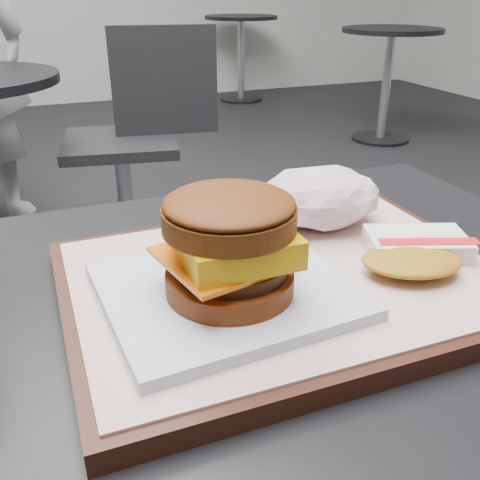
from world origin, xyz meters
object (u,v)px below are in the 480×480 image
(breakfast_sandwich, at_px, (229,256))
(hash_brown, at_px, (414,251))
(serving_tray, at_px, (286,282))
(neighbor_chair, at_px, (136,129))
(crumpled_wrapper, at_px, (321,197))

(breakfast_sandwich, xyz_separation_m, hash_brown, (0.18, -0.00, -0.03))
(serving_tray, height_order, neighbor_chair, neighbor_chair)
(serving_tray, xyz_separation_m, hash_brown, (0.11, -0.02, 0.02))
(hash_brown, bearing_deg, breakfast_sandwich, 179.71)
(breakfast_sandwich, distance_m, neighbor_chair, 1.75)
(hash_brown, distance_m, crumpled_wrapper, 0.12)
(serving_tray, distance_m, neighbor_chair, 1.71)
(breakfast_sandwich, height_order, crumpled_wrapper, breakfast_sandwich)
(serving_tray, height_order, breakfast_sandwich, breakfast_sandwich)
(serving_tray, distance_m, crumpled_wrapper, 0.12)
(breakfast_sandwich, relative_size, hash_brown, 1.52)
(serving_tray, xyz_separation_m, neighbor_chair, (0.19, 1.68, -0.27))
(breakfast_sandwich, bearing_deg, serving_tray, 20.77)
(crumpled_wrapper, bearing_deg, neighbor_chair, 86.02)
(crumpled_wrapper, bearing_deg, hash_brown, -71.59)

